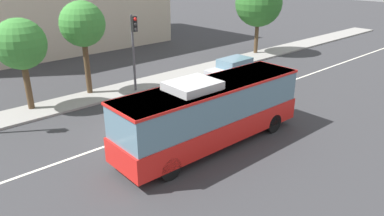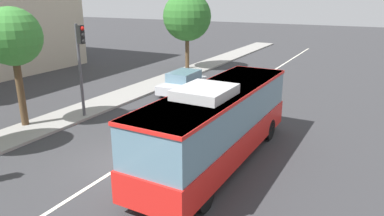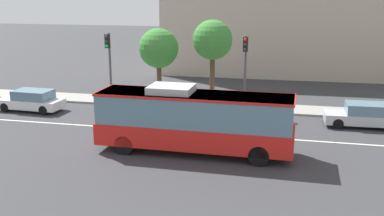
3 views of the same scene
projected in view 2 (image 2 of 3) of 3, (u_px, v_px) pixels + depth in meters
name	position (u px, v px, depth m)	size (l,w,h in m)	color
ground_plane	(129.00, 162.00, 14.69)	(160.00, 160.00, 0.00)	#333335
sidewalk_kerb	(24.00, 133.00, 17.62)	(80.00, 2.53, 0.14)	gray
lane_centre_line	(129.00, 162.00, 14.69)	(76.00, 0.16, 0.01)	silver
transit_bus	(218.00, 121.00, 14.14)	(10.03, 2.63, 3.46)	red
sedan_silver	(183.00, 82.00, 25.22)	(4.56, 1.96, 1.46)	#B7BABF
traffic_light_mid_block	(81.00, 55.00, 18.90)	(0.32, 0.62, 5.20)	#47474C
street_tree_kerbside_centre	(187.00, 17.00, 31.86)	(4.35, 4.35, 6.99)	#4C3823
street_tree_kerbside_right	(12.00, 38.00, 17.23)	(2.86, 2.86, 6.13)	#4C3823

